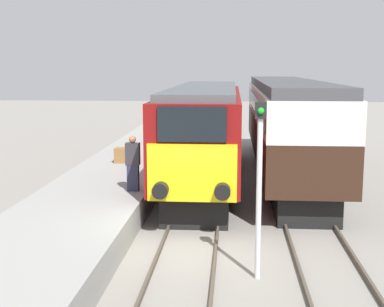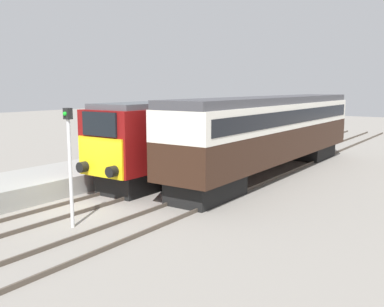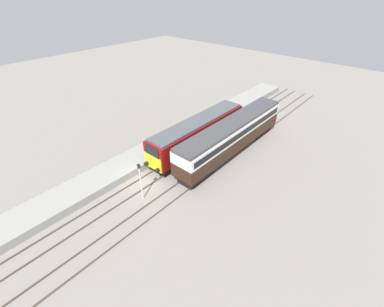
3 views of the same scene
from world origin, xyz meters
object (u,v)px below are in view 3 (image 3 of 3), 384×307
passenger_carriage (232,134)px  luggage_crate (177,133)px  person_on_platform (154,148)px  signal_post (140,179)px  locomotive (198,133)px

passenger_carriage → luggage_crate: (-6.74, -2.20, -1.37)m
person_on_platform → signal_post: (3.71, -4.85, 0.66)m
signal_post → passenger_carriage: bearing=81.9°
passenger_carriage → signal_post: (-1.70, -11.99, -0.13)m
locomotive → passenger_carriage: 3.95m
passenger_carriage → person_on_platform: size_ratio=9.78×
signal_post → luggage_crate: (-5.04, 9.79, -1.23)m
locomotive → person_on_platform: (-2.01, -5.15, -0.51)m
passenger_carriage → signal_post: passenger_carriage is taller
signal_post → luggage_crate: 11.08m
passenger_carriage → signal_post: 12.11m
locomotive → person_on_platform: 5.55m
passenger_carriage → person_on_platform: 8.99m
passenger_carriage → signal_post: size_ratio=4.33×
signal_post → locomotive: bearing=99.6°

